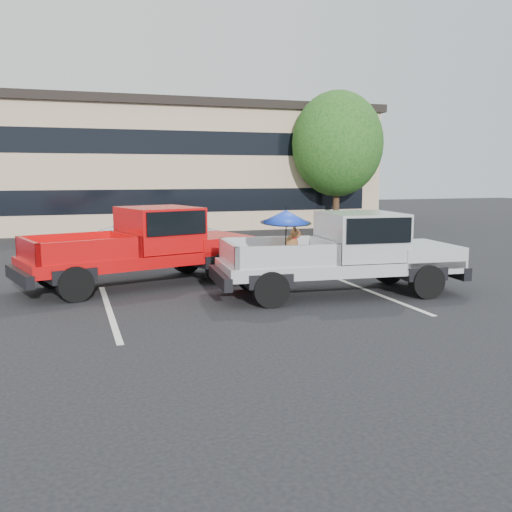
% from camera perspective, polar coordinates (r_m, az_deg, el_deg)
% --- Properties ---
extents(ground, '(90.00, 90.00, 0.00)m').
position_cam_1_polar(ground, '(10.73, 2.62, -6.66)').
color(ground, black).
rests_on(ground, ground).
extents(stripe_left, '(0.12, 5.00, 0.01)m').
position_cam_1_polar(stripe_left, '(12.02, -14.47, -5.28)').
color(stripe_left, silver).
rests_on(stripe_left, ground).
extents(stripe_right, '(0.12, 5.00, 0.01)m').
position_cam_1_polar(stripe_right, '(13.75, 11.36, -3.48)').
color(stripe_right, silver).
rests_on(stripe_right, ground).
extents(motel_building, '(20.40, 8.40, 6.30)m').
position_cam_1_polar(motel_building, '(31.20, -7.90, 8.96)').
color(motel_building, tan).
rests_on(motel_building, ground).
extents(tree_right, '(4.46, 4.46, 6.78)m').
position_cam_1_polar(tree_right, '(28.69, 8.13, 11.04)').
color(tree_right, '#332114').
rests_on(tree_right, ground).
extents(tree_back, '(4.68, 4.68, 7.11)m').
position_cam_1_polar(tree_back, '(35.09, -2.31, 10.91)').
color(tree_back, '#332114').
rests_on(tree_back, ground).
extents(silver_pickup, '(5.83, 2.46, 2.06)m').
position_cam_1_polar(silver_pickup, '(13.28, 9.46, 0.74)').
color(silver_pickup, black).
rests_on(silver_pickup, ground).
extents(red_pickup, '(6.18, 3.57, 1.93)m').
position_cam_1_polar(red_pickup, '(14.53, -10.21, 1.37)').
color(red_pickup, black).
rests_on(red_pickup, ground).
extents(silver_sedan, '(4.36, 2.60, 1.36)m').
position_cam_1_polar(silver_sedan, '(19.35, -9.06, 1.95)').
color(silver_sedan, silver).
rests_on(silver_sedan, ground).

